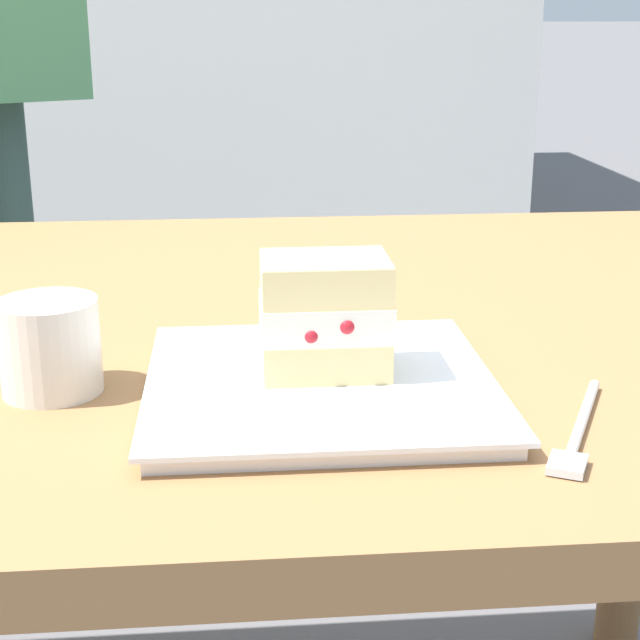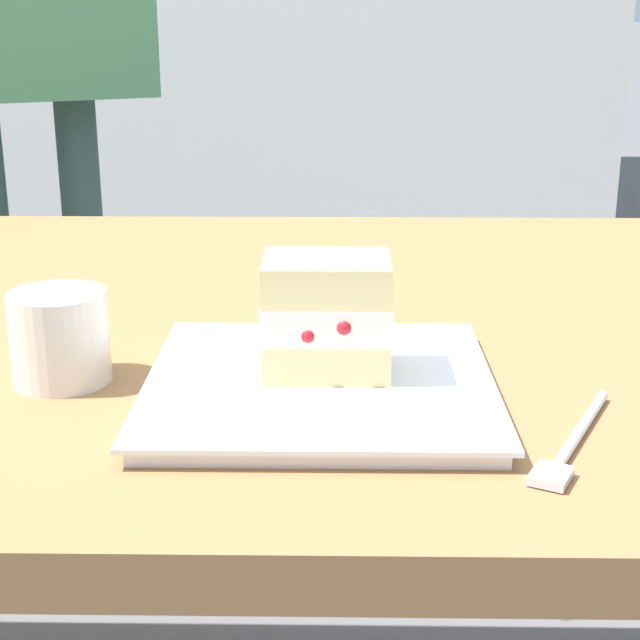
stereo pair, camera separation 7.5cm
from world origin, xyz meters
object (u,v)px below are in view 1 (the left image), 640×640
(dessert_plate, at_px, (320,386))
(cake_slice, at_px, (325,315))
(patio_table, at_px, (74,395))
(coffee_cup, at_px, (50,345))
(dessert_fork, at_px, (579,431))

(dessert_plate, height_order, cake_slice, cake_slice)
(patio_table, distance_m, cake_slice, 0.35)
(patio_table, distance_m, coffee_cup, 0.23)
(dessert_fork, relative_size, coffee_cup, 2.00)
(patio_table, distance_m, dessert_plate, 0.34)
(dessert_fork, distance_m, coffee_cup, 0.41)
(cake_slice, relative_size, dessert_fork, 0.64)
(patio_table, height_order, coffee_cup, coffee_cup)
(dessert_fork, bearing_deg, cake_slice, 148.56)
(cake_slice, height_order, coffee_cup, cake_slice)
(patio_table, relative_size, coffee_cup, 21.30)
(dessert_plate, distance_m, cake_slice, 0.06)
(dessert_plate, xyz_separation_m, cake_slice, (0.01, 0.01, 0.05))
(dessert_plate, xyz_separation_m, coffee_cup, (-0.21, 0.03, 0.03))
(patio_table, height_order, dessert_plate, dessert_plate)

